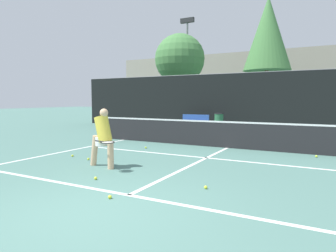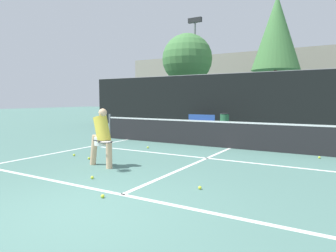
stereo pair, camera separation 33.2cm
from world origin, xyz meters
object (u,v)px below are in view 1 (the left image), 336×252
at_px(trash_bin, 219,122).
at_px(parked_car, 280,115).
at_px(player_practicing, 103,136).
at_px(courtside_bench, 195,122).

relative_size(trash_bin, parked_car, 0.22).
xyz_separation_m(player_practicing, courtside_bench, (-1.65, 9.80, -0.33)).
bearing_deg(player_practicing, courtside_bench, 109.61).
bearing_deg(courtside_bench, parked_car, 52.69).
relative_size(courtside_bench, parked_car, 0.36).
relative_size(player_practicing, courtside_bench, 0.93).
bearing_deg(parked_car, courtside_bench, -125.34).
relative_size(player_practicing, trash_bin, 1.52).
xyz_separation_m(courtside_bench, trash_bin, (1.52, -0.34, 0.03)).
bearing_deg(parked_car, trash_bin, -111.85).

